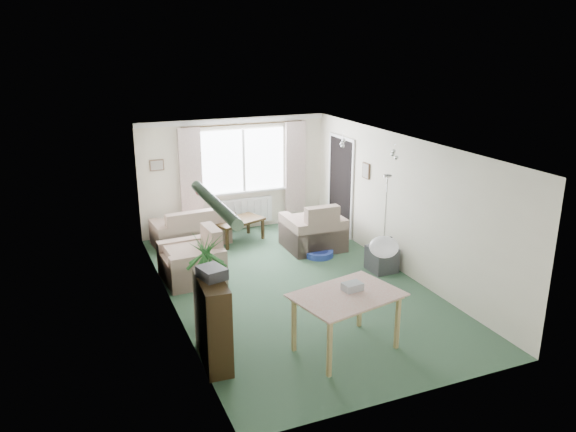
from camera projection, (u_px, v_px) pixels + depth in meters
name	position (u px, v px, depth m)	size (l,w,h in m)	color
ground	(295.00, 287.00, 9.31)	(6.50, 6.50, 0.00)	#2F4E38
window	(243.00, 160.00, 11.78)	(1.80, 0.03, 1.30)	white
curtain_rod	(244.00, 124.00, 11.48)	(2.60, 0.03, 0.03)	black
curtain_left	(191.00, 177.00, 11.34)	(0.45, 0.08, 2.00)	beige
curtain_right	(295.00, 168.00, 12.18)	(0.45, 0.08, 2.00)	beige
radiator	(245.00, 211.00, 12.08)	(1.20, 0.10, 0.55)	white
doorway	(341.00, 187.00, 11.68)	(0.03, 0.95, 2.00)	black
pendant_lamp	(384.00, 247.00, 6.92)	(0.36, 0.36, 0.36)	white
tinsel_garland	(215.00, 203.00, 5.90)	(1.60, 1.60, 0.12)	#196626
bauble_cluster_a	(343.00, 140.00, 9.92)	(0.20, 0.20, 0.20)	silver
bauble_cluster_b	(395.00, 151.00, 8.97)	(0.20, 0.20, 0.20)	silver
wall_picture_back	(157.00, 165.00, 11.11)	(0.28, 0.03, 0.22)	brown
wall_picture_right	(366.00, 171.00, 10.63)	(0.03, 0.24, 0.30)	brown
sofa	(190.00, 226.00, 11.22)	(1.48, 0.79, 0.74)	beige
armchair_corner	(313.00, 225.00, 10.94)	(1.06, 1.01, 0.95)	#C6B196
armchair_left	(191.00, 255.00, 9.47)	(1.00, 0.95, 0.89)	#C9B198
coffee_table	(238.00, 230.00, 11.37)	(1.02, 0.57, 0.46)	black
photo_frame	(233.00, 217.00, 11.23)	(0.12, 0.02, 0.16)	#503A29
bookshelf	(213.00, 321.00, 7.00)	(0.31, 0.93, 1.13)	black
hifi_box	(212.00, 273.00, 6.86)	(0.28, 0.35, 0.14)	#323237
houseplant	(208.00, 281.00, 7.86)	(0.59, 0.59, 1.38)	#1D551E
dining_table	(346.00, 323.00, 7.33)	(1.25, 0.83, 0.78)	tan
gift_box	(352.00, 287.00, 7.31)	(0.25, 0.18, 0.12)	#ADAFB8
tv_cube	(382.00, 259.00, 9.92)	(0.44, 0.48, 0.44)	#353539
pet_bed	(319.00, 253.00, 10.62)	(0.54, 0.54, 0.11)	#212094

